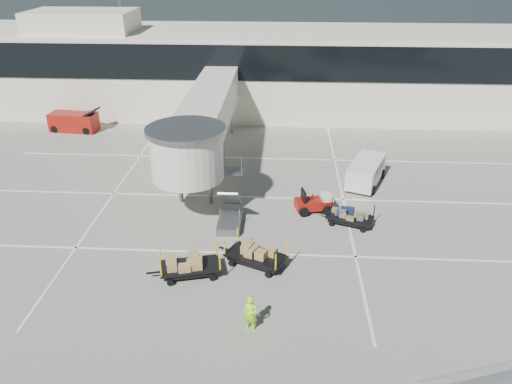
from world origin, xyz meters
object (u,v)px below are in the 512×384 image
(box_cart_near, at_px, (254,255))
(box_cart_far, at_px, (188,266))
(suitcase_cart, at_px, (350,217))
(minivan, at_px, (367,170))
(baggage_tug, at_px, (314,203))
(ground_worker, at_px, (250,314))
(belt_loader, at_px, (74,122))

(box_cart_near, relative_size, box_cart_far, 1.00)
(suitcase_cart, relative_size, box_cart_far, 0.89)
(minivan, bearing_deg, box_cart_far, -110.45)
(baggage_tug, bearing_deg, suitcase_cart, -51.14)
(box_cart_far, xyz_separation_m, ground_worker, (3.53, -3.91, 0.31))
(box_cart_far, distance_m, belt_loader, 26.51)
(ground_worker, height_order, minivan, ground_worker)
(baggage_tug, relative_size, belt_loader, 0.54)
(box_cart_far, relative_size, minivan, 0.79)
(belt_loader, bearing_deg, ground_worker, -49.07)
(suitcase_cart, height_order, belt_loader, belt_loader)
(box_cart_near, relative_size, minivan, 0.79)
(box_cart_far, relative_size, belt_loader, 0.83)
(baggage_tug, height_order, belt_loader, belt_loader)
(box_cart_near, bearing_deg, box_cart_far, -135.40)
(box_cart_near, bearing_deg, ground_worker, -63.88)
(baggage_tug, relative_size, box_cart_far, 0.66)
(minivan, bearing_deg, box_cart_near, -103.05)
(baggage_tug, height_order, minivan, minivan)
(box_cart_far, height_order, minivan, minivan)
(box_cart_far, bearing_deg, belt_loader, 109.25)
(suitcase_cart, relative_size, belt_loader, 0.73)
(minivan, xyz_separation_m, belt_loader, (-25.60, 9.99, -0.21))
(suitcase_cart, bearing_deg, box_cart_near, -120.42)
(box_cart_near, height_order, ground_worker, ground_worker)
(box_cart_near, relative_size, belt_loader, 0.83)
(ground_worker, bearing_deg, belt_loader, 139.43)
(box_cart_near, bearing_deg, minivan, 79.99)
(suitcase_cart, height_order, box_cart_far, box_cart_far)
(box_cart_near, xyz_separation_m, belt_loader, (-18.10, 20.82, 0.27))
(baggage_tug, distance_m, minivan, 6.04)
(baggage_tug, distance_m, box_cart_far, 10.24)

